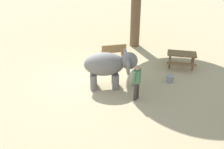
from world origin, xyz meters
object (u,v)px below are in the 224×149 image
wooden_bench (114,51)px  picnic_table_near (182,57)px  elephant (110,65)px  feed_bucket (170,79)px  person_handler (137,80)px

wooden_bench → picnic_table_near: 3.76m
elephant → wooden_bench: size_ratio=1.82×
elephant → wooden_bench: (-2.72, -1.66, -0.63)m
elephant → feed_bucket: bearing=5.7°
wooden_bench → feed_bucket: 3.84m
elephant → feed_bucket: size_ratio=6.54×
elephant → wooden_bench: 3.24m
elephant → person_handler: bearing=-46.7°
person_handler → picnic_table_near: (-4.17, 0.34, -0.36)m
feed_bucket → elephant: bearing=-45.9°
person_handler → picnic_table_near: 4.20m
person_handler → picnic_table_near: size_ratio=0.83×
elephant → person_handler: size_ratio=1.45×
elephant → feed_bucket: (-2.04, 2.11, -0.94)m
elephant → picnic_table_near: 4.40m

